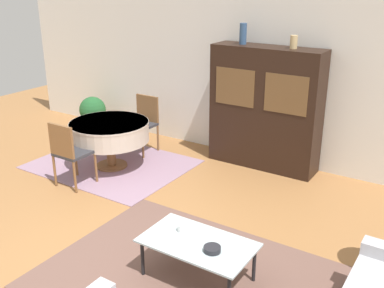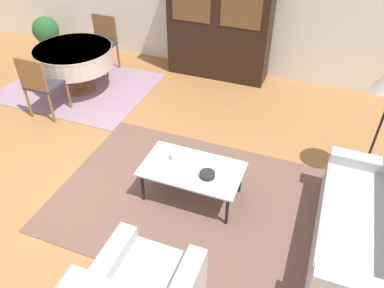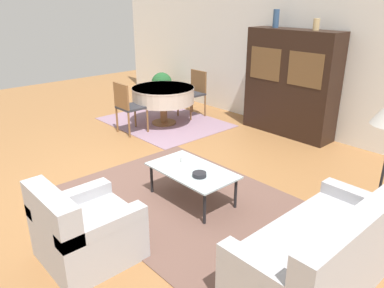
{
  "view_description": "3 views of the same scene",
  "coord_description": "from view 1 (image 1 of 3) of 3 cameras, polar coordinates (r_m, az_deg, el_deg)",
  "views": [
    {
      "loc": [
        2.9,
        -2.77,
        2.82
      ],
      "look_at": [
        0.2,
        1.4,
        0.95
      ],
      "focal_mm": 42.0,
      "sensor_mm": 36.0,
      "label": 1
    },
    {
      "loc": [
        2.02,
        -2.45,
        3.1
      ],
      "look_at": [
        0.93,
        0.37,
        0.75
      ],
      "focal_mm": 35.0,
      "sensor_mm": 36.0,
      "label": 2
    },
    {
      "loc": [
        3.96,
        -2.37,
        2.36
      ],
      "look_at": [
        0.93,
        0.37,
        0.75
      ],
      "focal_mm": 35.0,
      "sensor_mm": 36.0,
      "label": 3
    }
  ],
  "objects": [
    {
      "name": "ground_plane",
      "position": [
        4.9,
        -11.31,
        -14.97
      ],
      "size": [
        14.0,
        14.0,
        0.0
      ],
      "primitive_type": "plane",
      "color": "#9E6B3D"
    },
    {
      "name": "wall_back",
      "position": [
        7.17,
        8.46,
        8.6
      ],
      "size": [
        10.0,
        0.06,
        2.7
      ],
      "color": "white",
      "rests_on": "ground_plane"
    },
    {
      "name": "area_rug",
      "position": [
        4.6,
        0.41,
        -17.06
      ],
      "size": [
        3.0,
        2.14,
        0.01
      ],
      "color": "brown",
      "rests_on": "ground_plane"
    },
    {
      "name": "dining_rug",
      "position": [
        7.25,
        -10.14,
        -2.53
      ],
      "size": [
        2.34,
        1.84,
        0.01
      ],
      "color": "gray",
      "rests_on": "ground_plane"
    },
    {
      "name": "coffee_table",
      "position": [
        4.43,
        0.74,
        -12.7
      ],
      "size": [
        1.09,
        0.63,
        0.41
      ],
      "color": "black",
      "rests_on": "area_rug"
    },
    {
      "name": "display_cabinet",
      "position": [
        6.91,
        9.26,
        4.5
      ],
      "size": [
        1.68,
        0.48,
        1.85
      ],
      "color": "black",
      "rests_on": "ground_plane"
    },
    {
      "name": "dining_table",
      "position": [
        6.96,
        -10.42,
        1.57
      ],
      "size": [
        1.21,
        1.21,
        0.73
      ],
      "color": "brown",
      "rests_on": "dining_rug"
    },
    {
      "name": "dining_chair_near",
      "position": [
        6.44,
        -15.35,
        -0.77
      ],
      "size": [
        0.44,
        0.44,
        0.94
      ],
      "color": "brown",
      "rests_on": "dining_rug"
    },
    {
      "name": "dining_chair_far",
      "position": [
        7.56,
        -6.19,
        3.03
      ],
      "size": [
        0.44,
        0.44,
        0.94
      ],
      "rotation": [
        0.0,
        0.0,
        3.14
      ],
      "color": "brown",
      "rests_on": "dining_rug"
    },
    {
      "name": "cup",
      "position": [
        4.56,
        -1.33,
        -10.59
      ],
      "size": [
        0.08,
        0.08,
        0.07
      ],
      "color": "white",
      "rests_on": "coffee_table"
    },
    {
      "name": "bowl",
      "position": [
        4.27,
        2.58,
        -13.19
      ],
      "size": [
        0.16,
        0.16,
        0.05
      ],
      "color": "#232328",
      "rests_on": "coffee_table"
    },
    {
      "name": "vase_tall",
      "position": [
        6.88,
        6.5,
        13.75
      ],
      "size": [
        0.11,
        0.11,
        0.31
      ],
      "color": "#33517A",
      "rests_on": "display_cabinet"
    },
    {
      "name": "vase_short",
      "position": [
        6.57,
        12.8,
        12.52
      ],
      "size": [
        0.1,
        0.1,
        0.18
      ],
      "color": "tan",
      "rests_on": "display_cabinet"
    },
    {
      "name": "potted_plant",
      "position": [
        8.72,
        -12.48,
        3.9
      ],
      "size": [
        0.5,
        0.5,
        0.69
      ],
      "color": "#93664C",
      "rests_on": "ground_plane"
    }
  ]
}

